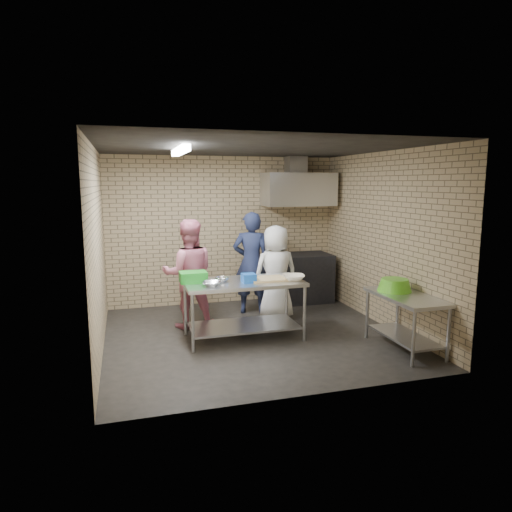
{
  "coord_description": "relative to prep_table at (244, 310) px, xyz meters",
  "views": [
    {
      "loc": [
        -1.76,
        -6.18,
        2.22
      ],
      "look_at": [
        0.1,
        0.2,
        1.15
      ],
      "focal_mm": 31.92,
      "sensor_mm": 36.0,
      "label": 1
    }
  ],
  "objects": [
    {
      "name": "prep_table",
      "position": [
        0.0,
        0.0,
        0.0
      ],
      "size": [
        1.68,
        0.84,
        0.84
      ],
      "primitive_type": "cube",
      "color": "silver",
      "rests_on": "floor"
    },
    {
      "name": "woman_white",
      "position": [
        0.74,
        0.74,
        0.36
      ],
      "size": [
        0.79,
        0.54,
        1.55
      ],
      "primitive_type": "imported",
      "rotation": [
        0.0,
        0.0,
        3.2
      ],
      "color": "white",
      "rests_on": "floor"
    },
    {
      "name": "side_counter",
      "position": [
        1.96,
        -1.05,
        -0.04
      ],
      "size": [
        0.6,
        1.2,
        0.75
      ],
      "primitive_type": "cube",
      "color": "silver",
      "rests_on": "floor"
    },
    {
      "name": "ceiling",
      "position": [
        0.16,
        0.05,
        2.28
      ],
      "size": [
        4.2,
        4.2,
        0.0
      ],
      "primitive_type": "plane",
      "rotation": [
        3.14,
        0.0,
        0.0
      ],
      "color": "black",
      "rests_on": "ground"
    },
    {
      "name": "fluorescent_fixture",
      "position": [
        -0.84,
        0.05,
        2.22
      ],
      "size": [
        0.1,
        1.25,
        0.08
      ],
      "primitive_type": "cube",
      "color": "white",
      "rests_on": "ceiling"
    },
    {
      "name": "green_basin",
      "position": [
        1.94,
        -0.8,
        0.42
      ],
      "size": [
        0.46,
        0.46,
        0.17
      ],
      "primitive_type": null,
      "color": "#59C626",
      "rests_on": "side_counter"
    },
    {
      "name": "range_hood",
      "position": [
        1.51,
        1.75,
        1.68
      ],
      "size": [
        1.3,
        0.6,
        0.6
      ],
      "primitive_type": "cube",
      "color": "silver",
      "rests_on": "back_wall"
    },
    {
      "name": "ceramic_bowl",
      "position": [
        0.7,
        -0.15,
        0.46
      ],
      "size": [
        0.39,
        0.39,
        0.08
      ],
      "primitive_type": "imported",
      "rotation": [
        0.0,
        0.0,
        -0.23
      ],
      "color": "beige",
      "rests_on": "prep_table"
    },
    {
      "name": "left_wall",
      "position": [
        -1.94,
        0.05,
        0.93
      ],
      "size": [
        0.06,
        4.0,
        2.7
      ],
      "primitive_type": "cube",
      "color": "tan",
      "rests_on": "ground"
    },
    {
      "name": "floor",
      "position": [
        0.16,
        0.05,
        -0.42
      ],
      "size": [
        4.2,
        4.2,
        0.0
      ],
      "primitive_type": "plane",
      "color": "black",
      "rests_on": "ground"
    },
    {
      "name": "hood_duct",
      "position": [
        1.51,
        1.9,
        2.13
      ],
      "size": [
        0.35,
        0.3,
        0.3
      ],
      "primitive_type": "cube",
      "color": "#A5A8AD",
      "rests_on": "back_wall"
    },
    {
      "name": "mixing_bowl_a",
      "position": [
        -0.5,
        -0.2,
        0.45
      ],
      "size": [
        0.31,
        0.31,
        0.06
      ],
      "primitive_type": "imported",
      "rotation": [
        0.0,
        0.0,
        -0.23
      ],
      "color": "#B2B4B9",
      "rests_on": "prep_table"
    },
    {
      "name": "back_wall",
      "position": [
        0.16,
        2.05,
        0.93
      ],
      "size": [
        4.2,
        0.06,
        2.7
      ],
      "primitive_type": "cube",
      "color": "tan",
      "rests_on": "ground"
    },
    {
      "name": "green_crate",
      "position": [
        -0.7,
        0.12,
        0.49
      ],
      "size": [
        0.37,
        0.28,
        0.15
      ],
      "primitive_type": "cube",
      "color": "#1C9722",
      "rests_on": "prep_table"
    },
    {
      "name": "blue_tub",
      "position": [
        0.05,
        -0.1,
        0.48
      ],
      "size": [
        0.19,
        0.19,
        0.12
      ],
      "primitive_type": "cube",
      "color": "blue",
      "rests_on": "prep_table"
    },
    {
      "name": "man_navy",
      "position": [
        0.46,
        1.22,
        0.45
      ],
      "size": [
        0.73,
        0.59,
        1.74
      ],
      "primitive_type": "imported",
      "rotation": [
        0.0,
        0.0,
        2.83
      ],
      "color": "#161B37",
      "rests_on": "floor"
    },
    {
      "name": "woman_pink",
      "position": [
        -0.68,
        0.74,
        0.42
      ],
      "size": [
        0.87,
        0.7,
        1.68
      ],
      "primitive_type": "imported",
      "rotation": [
        0.0,
        0.0,
        3.06
      ],
      "color": "#C1667A",
      "rests_on": "floor"
    },
    {
      "name": "mixing_bowl_b",
      "position": [
        -0.3,
        0.05,
        0.45
      ],
      "size": [
        0.24,
        0.24,
        0.06
      ],
      "primitive_type": "imported",
      "rotation": [
        0.0,
        0.0,
        -0.23
      ],
      "color": "silver",
      "rests_on": "prep_table"
    },
    {
      "name": "wall_shelf",
      "position": [
        1.81,
        1.94,
        1.5
      ],
      "size": [
        0.8,
        0.2,
        0.04
      ],
      "primitive_type": "cube",
      "color": "#3F2B19",
      "rests_on": "back_wall"
    },
    {
      "name": "right_wall",
      "position": [
        2.26,
        0.05,
        0.93
      ],
      "size": [
        0.06,
        4.0,
        2.7
      ],
      "primitive_type": "cube",
      "color": "tan",
      "rests_on": "ground"
    },
    {
      "name": "bottle_green",
      "position": [
        1.96,
        1.94,
        1.6
      ],
      "size": [
        0.06,
        0.06,
        0.15
      ],
      "primitive_type": "cylinder",
      "color": "green",
      "rests_on": "wall_shelf"
    },
    {
      "name": "bottle_red",
      "position": [
        1.56,
        1.94,
        1.61
      ],
      "size": [
        0.07,
        0.07,
        0.18
      ],
      "primitive_type": "cylinder",
      "color": "#B22619",
      "rests_on": "wall_shelf"
    },
    {
      "name": "front_wall",
      "position": [
        0.16,
        -1.95,
        0.93
      ],
      "size": [
        4.2,
        0.06,
        2.7
      ],
      "primitive_type": "cube",
      "color": "tan",
      "rests_on": "ground"
    },
    {
      "name": "stove",
      "position": [
        1.51,
        1.7,
        0.03
      ],
      "size": [
        1.2,
        0.7,
        0.9
      ],
      "primitive_type": "cube",
      "color": "black",
      "rests_on": "floor"
    },
    {
      "name": "cutting_board",
      "position": [
        0.35,
        -0.02,
        0.43
      ],
      "size": [
        0.51,
        0.39,
        0.03
      ],
      "primitive_type": "cube",
      "color": "#D0B678",
      "rests_on": "prep_table"
    }
  ]
}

